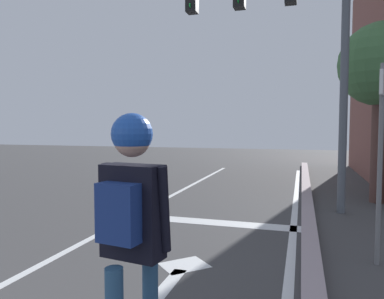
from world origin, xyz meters
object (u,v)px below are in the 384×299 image
(skater, at_px, (131,213))
(roadside_tree, at_px, (381,68))
(street_sign_post, at_px, (381,136))
(traffic_signal_mast, at_px, (282,25))

(skater, relative_size, roadside_tree, 0.43)
(street_sign_post, height_order, roadside_tree, roadside_tree)
(skater, xyz_separation_m, roadside_tree, (2.72, 7.18, 1.89))
(skater, height_order, roadside_tree, roadside_tree)
(street_sign_post, bearing_deg, traffic_signal_mast, 115.75)
(skater, xyz_separation_m, street_sign_post, (1.97, 2.97, 0.43))
(traffic_signal_mast, xyz_separation_m, street_sign_post, (1.39, -2.87, -2.23))
(street_sign_post, relative_size, roadside_tree, 0.62)
(skater, bearing_deg, street_sign_post, 56.43)
(street_sign_post, bearing_deg, roadside_tree, 79.83)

